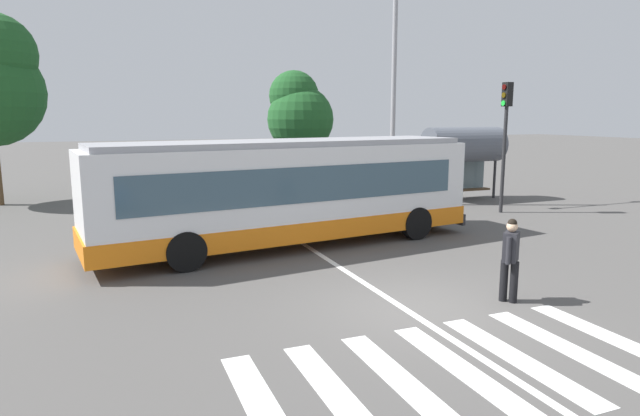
{
  "coord_description": "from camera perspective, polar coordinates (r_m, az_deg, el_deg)",
  "views": [
    {
      "loc": [
        -5.52,
        -8.56,
        3.73
      ],
      "look_at": [
        -0.3,
        4.56,
        1.3
      ],
      "focal_mm": 30.04,
      "sensor_mm": 36.0,
      "label": 1
    }
  ],
  "objects": [
    {
      "name": "ground_plane",
      "position": [
        10.84,
        10.6,
        -10.52
      ],
      "size": [
        160.0,
        160.0,
        0.0
      ],
      "primitive_type": "plane",
      "color": "#514F4C"
    },
    {
      "name": "parked_car_black",
      "position": [
        27.3,
        0.08,
        3.52
      ],
      "size": [
        2.02,
        4.57,
        1.35
      ],
      "color": "black",
      "rests_on": "ground_plane"
    },
    {
      "name": "traffic_light_far_corner",
      "position": [
        21.86,
        19.15,
        8.19
      ],
      "size": [
        0.33,
        0.32,
        4.99
      ],
      "color": "#28282B",
      "rests_on": "ground_plane"
    },
    {
      "name": "bus_stop_shelter",
      "position": [
        24.72,
        15.03,
        6.38
      ],
      "size": [
        3.69,
        1.54,
        3.25
      ],
      "color": "#28282B",
      "rests_on": "ground_plane"
    },
    {
      "name": "crosswalk_painted_stripes",
      "position": [
        8.59,
        14.92,
        -16.26
      ],
      "size": [
        6.58,
        3.31,
        0.01
      ],
      "color": "silver",
      "rests_on": "ground_plane"
    },
    {
      "name": "city_transit_bus",
      "position": [
        15.41,
        -3.38,
        1.76
      ],
      "size": [
        11.57,
        4.02,
        3.06
      ],
      "color": "black",
      "rests_on": "ground_plane"
    },
    {
      "name": "pedestrian_crossing_street",
      "position": [
        11.44,
        19.62,
        -4.78
      ],
      "size": [
        0.48,
        0.45,
        1.72
      ],
      "color": "black",
      "rests_on": "ground_plane"
    },
    {
      "name": "parked_car_blue",
      "position": [
        26.1,
        -11.5,
        3.04
      ],
      "size": [
        2.2,
        4.64,
        1.35
      ],
      "color": "black",
      "rests_on": "ground_plane"
    },
    {
      "name": "lane_center_line",
      "position": [
        12.36,
        4.49,
        -7.81
      ],
      "size": [
        0.16,
        24.0,
        0.01
      ],
      "primitive_type": "cube",
      "color": "silver",
      "rests_on": "ground_plane"
    },
    {
      "name": "background_tree_right",
      "position": [
        30.38,
        -2.29,
        10.13
      ],
      "size": [
        3.72,
        3.72,
        6.25
      ],
      "color": "brown",
      "rests_on": "ground_plane"
    },
    {
      "name": "parked_car_charcoal",
      "position": [
        26.24,
        -5.35,
        3.23
      ],
      "size": [
        1.92,
        4.52,
        1.35
      ],
      "color": "black",
      "rests_on": "ground_plane"
    },
    {
      "name": "twin_arm_street_lamp",
      "position": [
        22.81,
        7.91,
        14.99
      ],
      "size": [
        5.28,
        0.32,
        9.48
      ],
      "color": "#939399",
      "rests_on": "ground_plane"
    }
  ]
}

